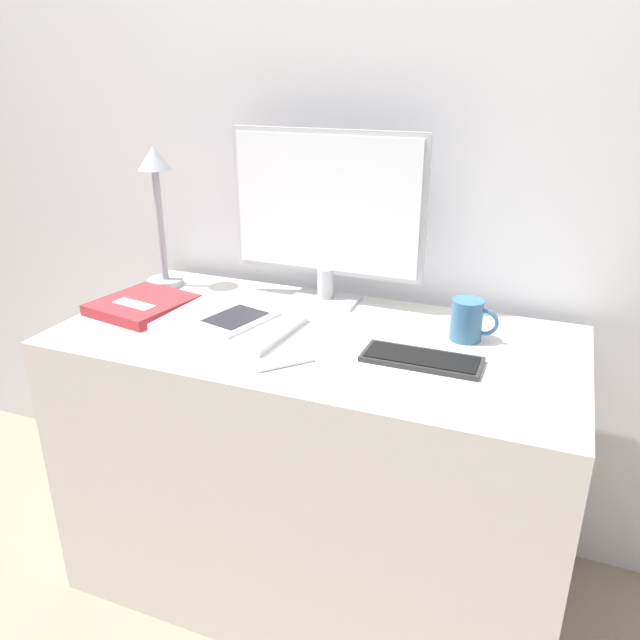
% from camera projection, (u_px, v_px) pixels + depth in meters
% --- Properties ---
extents(ground_plane, '(10.00, 10.00, 0.00)m').
position_uv_depth(ground_plane, '(288.00, 626.00, 1.64)').
color(ground_plane, gray).
extents(wall_back, '(3.60, 0.05, 2.40)m').
position_uv_depth(wall_back, '(368.00, 132.00, 1.68)').
color(wall_back, silver).
rests_on(wall_back, ground_plane).
extents(desk, '(1.26, 0.61, 0.76)m').
position_uv_depth(desk, '(316.00, 464.00, 1.66)').
color(desk, silver).
rests_on(desk, ground_plane).
extents(monitor, '(0.54, 0.11, 0.46)m').
position_uv_depth(monitor, '(326.00, 212.00, 1.64)').
color(monitor, '#B7B7BC').
rests_on(monitor, desk).
extents(keyboard, '(0.26, 0.10, 0.01)m').
position_uv_depth(keyboard, '(422.00, 359.00, 1.38)').
color(keyboard, '#282828').
rests_on(keyboard, desk).
extents(laptop, '(0.33, 0.27, 0.03)m').
position_uv_depth(laptop, '(230.00, 323.00, 1.56)').
color(laptop, silver).
rests_on(laptop, desk).
extents(ereader, '(0.18, 0.22, 0.01)m').
position_uv_depth(ereader, '(236.00, 319.00, 1.54)').
color(ereader, white).
rests_on(ereader, laptop).
extents(desk_lamp, '(0.10, 0.10, 0.40)m').
position_uv_depth(desk_lamp, '(158.00, 199.00, 1.77)').
color(desk_lamp, '#999EA8').
rests_on(desk_lamp, desk).
extents(notebook, '(0.25, 0.26, 0.03)m').
position_uv_depth(notebook, '(143.00, 305.00, 1.67)').
color(notebook, maroon).
rests_on(notebook, desk).
extents(coffee_mug, '(0.11, 0.08, 0.10)m').
position_uv_depth(coffee_mug, '(468.00, 320.00, 1.47)').
color(coffee_mug, '#336089').
rests_on(coffee_mug, desk).
extents(pen, '(0.10, 0.10, 0.01)m').
position_uv_depth(pen, '(287.00, 365.00, 1.36)').
color(pen, silver).
rests_on(pen, desk).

